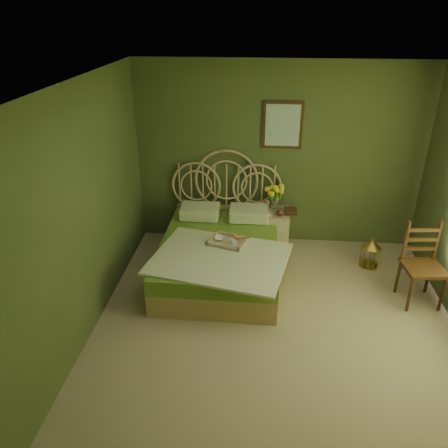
# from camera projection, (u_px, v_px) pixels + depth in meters

# --- Properties ---
(floor) EXTENTS (4.50, 4.50, 0.00)m
(floor) POSITION_uv_depth(u_px,v_px,m) (275.00, 338.00, 4.69)
(floor) COLOR tan
(floor) RESTS_ON ground
(ceiling) EXTENTS (4.50, 4.50, 0.00)m
(ceiling) POSITION_uv_depth(u_px,v_px,m) (292.00, 88.00, 3.52)
(ceiling) COLOR silver
(ceiling) RESTS_ON wall_back
(wall_back) EXTENTS (4.00, 0.00, 4.00)m
(wall_back) POSITION_uv_depth(u_px,v_px,m) (278.00, 157.00, 6.11)
(wall_back) COLOR #4D5B30
(wall_back) RESTS_ON floor
(wall_left) EXTENTS (0.00, 4.50, 4.50)m
(wall_left) POSITION_uv_depth(u_px,v_px,m) (77.00, 222.00, 4.27)
(wall_left) COLOR #4D5B30
(wall_left) RESTS_ON floor
(wall_art) EXTENTS (0.54, 0.04, 0.64)m
(wall_art) POSITION_uv_depth(u_px,v_px,m) (283.00, 125.00, 5.88)
(wall_art) COLOR #3E2811
(wall_art) RESTS_ON wall_back
(bed) EXTENTS (1.76, 2.23, 1.38)m
(bed) POSITION_uv_depth(u_px,v_px,m) (220.00, 252.00, 5.72)
(bed) COLOR tan
(bed) RESTS_ON floor
(nightstand) EXTENTS (0.51, 0.51, 1.00)m
(nightstand) POSITION_uv_depth(u_px,v_px,m) (271.00, 225.00, 6.31)
(nightstand) COLOR beige
(nightstand) RESTS_ON floor
(chair) EXTENTS (0.48, 0.48, 0.98)m
(chair) POSITION_uv_depth(u_px,v_px,m) (423.00, 259.00, 5.10)
(chair) COLOR #3E2811
(chair) RESTS_ON floor
(birdcage) EXTENTS (0.26, 0.26, 0.39)m
(birdcage) POSITION_uv_depth(u_px,v_px,m) (370.00, 254.00, 5.90)
(birdcage) COLOR #BC8B3C
(birdcage) RESTS_ON floor
(book_lower) EXTENTS (0.19, 0.25, 0.02)m
(book_lower) POSITION_uv_depth(u_px,v_px,m) (284.00, 211.00, 6.20)
(book_lower) COLOR #381E0F
(book_lower) RESTS_ON nightstand
(book_upper) EXTENTS (0.19, 0.25, 0.02)m
(book_upper) POSITION_uv_depth(u_px,v_px,m) (284.00, 210.00, 6.19)
(book_upper) COLOR #472819
(book_upper) RESTS_ON nightstand
(cereal_bowl) EXTENTS (0.15, 0.15, 0.03)m
(cereal_bowl) POSITION_uv_depth(u_px,v_px,m) (220.00, 238.00, 5.54)
(cereal_bowl) COLOR white
(cereal_bowl) RESTS_ON bed
(coffee_cup) EXTENTS (0.08, 0.08, 0.07)m
(coffee_cup) POSITION_uv_depth(u_px,v_px,m) (234.00, 242.00, 5.42)
(coffee_cup) COLOR white
(coffee_cup) RESTS_ON bed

